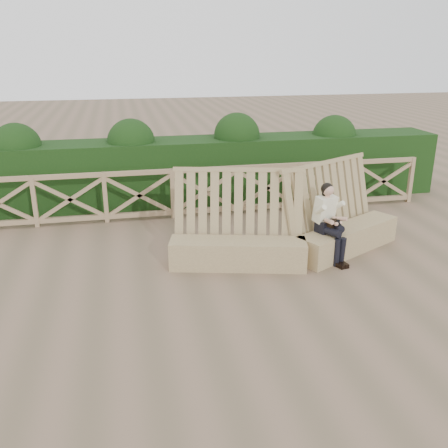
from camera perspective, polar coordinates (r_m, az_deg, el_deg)
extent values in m
plane|color=brown|center=(8.00, 2.15, -6.92)|extent=(60.00, 60.00, 0.00)
cube|color=olive|center=(8.52, 1.59, -3.38)|extent=(2.36, 1.04, 0.49)
cube|color=olive|center=(8.57, 1.64, 0.87)|extent=(2.34, 0.99, 1.60)
cube|color=olive|center=(9.44, 13.94, -1.62)|extent=(2.27, 1.51, 0.49)
cube|color=olive|center=(9.40, 12.92, 2.10)|extent=(2.25, 1.47, 1.60)
cube|color=black|center=(8.96, 11.54, -0.25)|extent=(0.39, 0.34, 0.20)
cube|color=#EDE8C3|center=(8.89, 11.47, 1.72)|extent=(0.44, 0.38, 0.48)
sphere|color=tan|center=(8.76, 11.83, 3.81)|extent=(0.25, 0.25, 0.19)
sphere|color=black|center=(8.78, 11.69, 3.97)|extent=(0.27, 0.27, 0.21)
cylinder|color=black|center=(8.78, 12.01, -0.82)|extent=(0.28, 0.44, 0.14)
cylinder|color=black|center=(8.87, 12.63, -0.21)|extent=(0.28, 0.45, 0.15)
cylinder|color=black|center=(8.77, 12.74, -3.21)|extent=(0.14, 0.14, 0.49)
cylinder|color=black|center=(8.83, 13.32, -3.09)|extent=(0.14, 0.14, 0.49)
cube|color=black|center=(8.79, 13.02, -4.60)|extent=(0.16, 0.23, 0.07)
cube|color=black|center=(8.84, 13.52, -4.50)|extent=(0.16, 0.23, 0.07)
cube|color=black|center=(8.83, 12.40, 0.03)|extent=(0.26, 0.21, 0.15)
cube|color=black|center=(8.71, 13.02, 0.07)|extent=(0.09, 0.10, 0.11)
cube|color=#8A6A50|center=(10.88, -2.24, 6.24)|extent=(10.10, 0.07, 0.10)
cube|color=#8A6A50|center=(11.13, -2.18, 1.58)|extent=(10.10, 0.07, 0.10)
cube|color=black|center=(12.10, -3.19, 6.16)|extent=(12.00, 1.20, 1.50)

